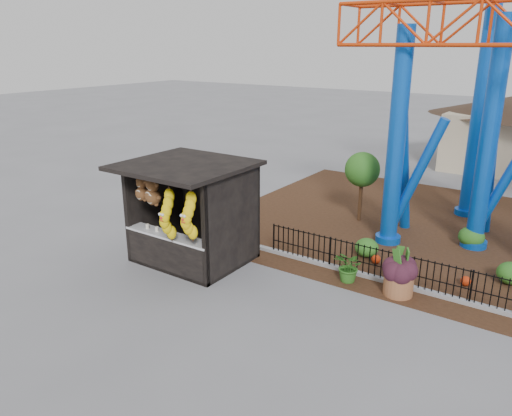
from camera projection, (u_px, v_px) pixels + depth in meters
The scene contains 9 objects.
ground at pixel (250, 300), 13.14m from camera, with size 120.00×120.00×0.00m, color slate.
mulch_bed at pixel (478, 239), 17.23m from camera, with size 18.00×12.00×0.02m, color #331E11.
curb at pixel (437, 295), 13.31m from camera, with size 18.00×0.18×0.12m, color gray.
prize_booth at pixel (187, 216), 14.98m from camera, with size 3.50×3.40×3.12m.
picket_fence at pixel (475, 289), 12.69m from camera, with size 12.20×0.06×1.00m, color black, non-canonical shape.
terracotta_planter at pixel (398, 284), 13.35m from camera, with size 0.79×0.79×0.63m, color #925835.
planter_foliage at pixel (401, 262), 13.15m from camera, with size 0.70×0.70×0.64m, color #30131E.
potted_plant at pixel (350, 267), 14.03m from camera, with size 0.83×0.72×0.92m, color #184E17.
landscaping at pixel (486, 258), 14.96m from camera, with size 7.98×3.66×0.67m.
Camera 1 is at (6.77, -9.56, 6.44)m, focal length 35.00 mm.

